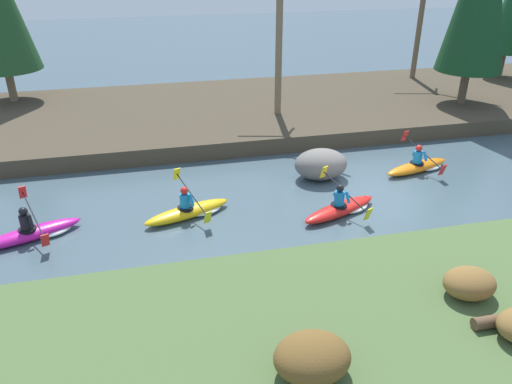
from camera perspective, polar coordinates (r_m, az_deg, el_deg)
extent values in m
plane|color=#425660|center=(16.45, 13.78, -0.59)|extent=(90.00, 90.00, 0.00)
cube|color=#4C6638|center=(11.93, 27.21, -12.28)|extent=(44.00, 5.75, 0.82)
cube|color=#473D2D|center=(23.91, 4.65, 9.62)|extent=(44.00, 9.30, 0.65)
cylinder|color=#7A664C|center=(26.13, -26.20, 10.90)|extent=(0.36, 0.36, 1.46)
cylinder|color=brown|center=(25.09, 22.64, 11.05)|extent=(0.36, 0.36, 1.50)
cylinder|color=brown|center=(31.04, 26.17, 12.96)|extent=(0.36, 0.36, 1.36)
cylinder|color=#7A664C|center=(21.38, 2.60, 15.10)|extent=(0.28, 0.28, 4.75)
cylinder|color=brown|center=(28.77, 18.15, 17.42)|extent=(0.28, 0.28, 5.25)
ellipsoid|color=brown|center=(8.75, 6.44, -18.26)|extent=(1.31, 1.10, 0.71)
ellipsoid|color=brown|center=(11.20, 23.21, -9.56)|extent=(1.09, 0.91, 0.59)
ellipsoid|color=orange|center=(18.63, 17.93, 2.75)|extent=(2.76, 1.32, 0.34)
cone|color=orange|center=(19.50, 20.50, 3.47)|extent=(0.39, 0.29, 0.20)
cylinder|color=black|center=(18.54, 17.89, 3.13)|extent=(0.59, 0.59, 0.08)
cylinder|color=#1984CC|center=(18.44, 17.99, 3.84)|extent=(0.37, 0.37, 0.42)
sphere|color=red|center=(18.33, 18.14, 4.78)|extent=(0.28, 0.28, 0.23)
cylinder|color=#1984CC|center=(18.63, 17.73, 4.40)|extent=(0.15, 0.24, 0.35)
cylinder|color=#1984CC|center=(18.33, 18.78, 3.88)|extent=(0.15, 0.24, 0.35)
cylinder|color=black|center=(18.56, 18.55, 4.33)|extent=(0.56, 1.85, 0.65)
cube|color=red|center=(19.05, 16.64, 6.18)|extent=(0.24, 0.21, 0.41)
cube|color=red|center=(18.11, 20.54, 2.37)|extent=(0.24, 0.21, 0.41)
ellipsoid|color=white|center=(19.04, 19.06, 2.84)|extent=(1.25, 0.97, 0.18)
ellipsoid|color=red|center=(15.12, 9.53, -1.96)|extent=(2.72, 1.60, 0.34)
cone|color=red|center=(15.94, 12.72, -0.63)|extent=(0.40, 0.32, 0.20)
cylinder|color=black|center=(15.02, 9.43, -1.53)|extent=(0.63, 0.63, 0.08)
cylinder|color=#1984CC|center=(14.91, 9.50, -0.69)|extent=(0.39, 0.39, 0.42)
sphere|color=black|center=(14.76, 9.60, 0.43)|extent=(0.30, 0.30, 0.23)
cylinder|color=#1984CC|center=(15.08, 9.16, 0.05)|extent=(0.17, 0.24, 0.35)
cylinder|color=#1984CC|center=(14.79, 10.45, -0.63)|extent=(0.17, 0.24, 0.35)
cylinder|color=black|center=(15.00, 10.17, -0.02)|extent=(0.77, 1.78, 0.65)
cube|color=yellow|center=(15.47, 7.77, 2.29)|extent=(0.25, 0.22, 0.41)
cube|color=yellow|center=(14.59, 12.70, -2.47)|extent=(0.25, 0.22, 0.41)
ellipsoid|color=white|center=(15.52, 10.95, -1.64)|extent=(1.28, 1.07, 0.18)
ellipsoid|color=yellow|center=(14.91, -7.85, -2.27)|extent=(2.74, 1.51, 0.34)
cone|color=yellow|center=(15.41, -3.73, -0.98)|extent=(0.40, 0.31, 0.20)
cylinder|color=black|center=(14.83, -8.06, -1.83)|extent=(0.62, 0.62, 0.08)
cylinder|color=#1984CC|center=(14.71, -8.12, -0.98)|extent=(0.39, 0.39, 0.42)
sphere|color=red|center=(14.56, -8.20, 0.16)|extent=(0.30, 0.30, 0.23)
cylinder|color=#1984CC|center=(14.90, -8.21, -0.22)|extent=(0.16, 0.24, 0.35)
cylinder|color=#1984CC|center=(14.51, -7.37, -0.94)|extent=(0.16, 0.24, 0.35)
cylinder|color=black|center=(14.74, -7.35, -0.31)|extent=(0.71, 1.80, 0.65)
cube|color=yellow|center=(15.38, -9.03, 2.06)|extent=(0.24, 0.22, 0.41)
cube|color=yellow|center=(14.13, -5.53, -2.89)|extent=(0.24, 0.22, 0.41)
ellipsoid|color=white|center=(15.16, -5.98, -1.98)|extent=(1.28, 1.04, 0.18)
ellipsoid|color=#C61999|center=(15.05, -24.38, -4.36)|extent=(2.72, 1.58, 0.34)
cone|color=#C61999|center=(15.24, -19.92, -3.02)|extent=(0.40, 0.32, 0.20)
cylinder|color=black|center=(14.97, -24.67, -3.94)|extent=(0.63, 0.63, 0.08)
cylinder|color=black|center=(14.86, -24.85, -3.10)|extent=(0.39, 0.39, 0.42)
sphere|color=black|center=(14.71, -25.09, -2.00)|extent=(0.30, 0.30, 0.23)
cylinder|color=black|center=(15.04, -24.75, -2.33)|extent=(0.17, 0.24, 0.35)
cylinder|color=black|center=(14.62, -24.33, -3.09)|extent=(0.17, 0.24, 0.35)
cylinder|color=black|center=(14.83, -24.09, -2.44)|extent=(0.76, 1.78, 0.65)
cube|color=red|center=(15.55, -25.12, -0.02)|extent=(0.25, 0.22, 0.41)
cube|color=red|center=(14.15, -22.95, -5.09)|extent=(0.25, 0.22, 0.41)
ellipsoid|color=white|center=(15.16, -22.33, -4.05)|extent=(1.28, 1.07, 0.18)
ellipsoid|color=slate|center=(17.22, 7.41, 3.17)|extent=(1.83, 1.43, 1.03)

